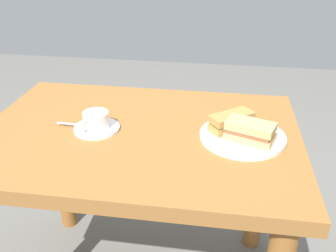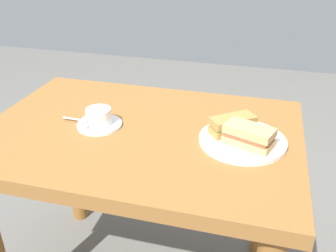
{
  "view_description": "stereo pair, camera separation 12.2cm",
  "coord_description": "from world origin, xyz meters",
  "px_view_note": "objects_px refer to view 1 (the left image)",
  "views": [
    {
      "loc": [
        0.26,
        -1.09,
        1.36
      ],
      "look_at": [
        0.1,
        -0.01,
        0.78
      ],
      "focal_mm": 39.77,
      "sensor_mm": 36.0,
      "label": 1
    },
    {
      "loc": [
        0.38,
        -1.06,
        1.36
      ],
      "look_at": [
        0.1,
        -0.01,
        0.78
      ],
      "focal_mm": 39.77,
      "sensor_mm": 36.0,
      "label": 2
    }
  ],
  "objects_px": {
    "dining_table": "(141,163)",
    "sandwich_plate": "(242,137)",
    "coffee_saucer": "(97,128)",
    "sandwich_front": "(250,132)",
    "sandwich_back": "(231,121)",
    "coffee_cup": "(96,119)",
    "spoon": "(75,124)"
  },
  "relations": [
    {
      "from": "dining_table",
      "to": "sandwich_plate",
      "type": "bearing_deg",
      "value": -0.4
    },
    {
      "from": "dining_table",
      "to": "coffee_saucer",
      "type": "bearing_deg",
      "value": -174.44
    },
    {
      "from": "sandwich_front",
      "to": "sandwich_back",
      "type": "bearing_deg",
      "value": 129.39
    },
    {
      "from": "coffee_saucer",
      "to": "coffee_cup",
      "type": "bearing_deg",
      "value": -120.9
    },
    {
      "from": "sandwich_plate",
      "to": "spoon",
      "type": "height_order",
      "value": "spoon"
    },
    {
      "from": "dining_table",
      "to": "coffee_cup",
      "type": "bearing_deg",
      "value": -173.97
    },
    {
      "from": "sandwich_back",
      "to": "spoon",
      "type": "relative_size",
      "value": 1.6
    },
    {
      "from": "sandwich_front",
      "to": "spoon",
      "type": "relative_size",
      "value": 1.69
    },
    {
      "from": "sandwich_back",
      "to": "coffee_saucer",
      "type": "xyz_separation_m",
      "value": [
        -0.45,
        -0.05,
        -0.04
      ]
    },
    {
      "from": "dining_table",
      "to": "sandwich_plate",
      "type": "distance_m",
      "value": 0.37
    },
    {
      "from": "sandwich_front",
      "to": "sandwich_plate",
      "type": "bearing_deg",
      "value": 119.89
    },
    {
      "from": "spoon",
      "to": "sandwich_front",
      "type": "bearing_deg",
      "value": -2.42
    },
    {
      "from": "coffee_saucer",
      "to": "coffee_cup",
      "type": "relative_size",
      "value": 1.48
    },
    {
      "from": "sandwich_back",
      "to": "coffee_cup",
      "type": "distance_m",
      "value": 0.46
    },
    {
      "from": "sandwich_back",
      "to": "coffee_saucer",
      "type": "distance_m",
      "value": 0.46
    },
    {
      "from": "sandwich_front",
      "to": "coffee_saucer",
      "type": "xyz_separation_m",
      "value": [
        -0.51,
        0.02,
        -0.04
      ]
    },
    {
      "from": "dining_table",
      "to": "coffee_cup",
      "type": "distance_m",
      "value": 0.23
    },
    {
      "from": "sandwich_back",
      "to": "spoon",
      "type": "xyz_separation_m",
      "value": [
        -0.53,
        -0.05,
        -0.03
      ]
    },
    {
      "from": "coffee_saucer",
      "to": "coffee_cup",
      "type": "distance_m",
      "value": 0.03
    },
    {
      "from": "sandwich_plate",
      "to": "sandwich_back",
      "type": "distance_m",
      "value": 0.06
    },
    {
      "from": "dining_table",
      "to": "sandwich_back",
      "type": "relative_size",
      "value": 6.88
    },
    {
      "from": "spoon",
      "to": "sandwich_plate",
      "type": "bearing_deg",
      "value": 0.86
    },
    {
      "from": "coffee_cup",
      "to": "sandwich_back",
      "type": "bearing_deg",
      "value": 6.26
    },
    {
      "from": "sandwich_plate",
      "to": "spoon",
      "type": "xyz_separation_m",
      "value": [
        -0.57,
        -0.01,
        0.01
      ]
    },
    {
      "from": "sandwich_front",
      "to": "coffee_cup",
      "type": "xyz_separation_m",
      "value": [
        -0.51,
        0.02,
        -0.01
      ]
    },
    {
      "from": "dining_table",
      "to": "sandwich_plate",
      "type": "relative_size",
      "value": 3.87
    },
    {
      "from": "coffee_saucer",
      "to": "sandwich_plate",
      "type": "bearing_deg",
      "value": 1.37
    },
    {
      "from": "coffee_saucer",
      "to": "spoon",
      "type": "xyz_separation_m",
      "value": [
        -0.08,
        0.0,
        0.01
      ]
    },
    {
      "from": "sandwich_back",
      "to": "spoon",
      "type": "bearing_deg",
      "value": -175.13
    },
    {
      "from": "coffee_cup",
      "to": "spoon",
      "type": "bearing_deg",
      "value": 176.72
    },
    {
      "from": "dining_table",
      "to": "sandwich_back",
      "type": "height_order",
      "value": "sandwich_back"
    },
    {
      "from": "coffee_saucer",
      "to": "spoon",
      "type": "distance_m",
      "value": 0.08
    }
  ]
}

